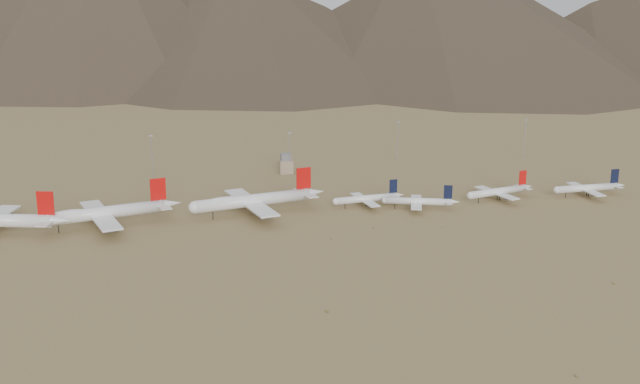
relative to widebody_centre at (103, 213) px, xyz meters
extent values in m
plane|color=#9D8551|center=(73.94, -28.45, -7.26)|extent=(3000.00, 3000.00, 0.00)
cone|color=white|center=(-18.79, -10.72, 0.52)|extent=(11.93, 8.31, 5.59)
cube|color=white|center=(-23.42, -9.42, 0.67)|extent=(10.87, 21.62, 0.37)
cube|color=red|center=(-24.57, -9.10, 8.67)|extent=(7.67, 2.65, 11.02)
cylinder|color=slate|center=(-46.69, 18.87, -2.42)|extent=(6.54, 4.32, 2.79)
cylinder|color=white|center=(-0.29, -0.07, -0.08)|extent=(58.74, 20.47, 6.10)
sphere|color=white|center=(-28.91, -7.35, -0.08)|extent=(5.98, 5.98, 5.98)
cone|color=white|center=(31.76, 8.08, 0.38)|extent=(11.66, 7.94, 5.49)
cube|color=white|center=(-1.44, -0.37, -0.99)|extent=(22.50, 54.79, 0.76)
cube|color=white|center=(27.18, 6.91, 0.53)|extent=(10.22, 21.25, 0.37)
cube|color=red|center=(26.04, 6.62, 8.39)|extent=(7.58, 2.43, 10.83)
cylinder|color=black|center=(-20.32, -5.17, -5.20)|extent=(0.39, 0.39, 4.13)
cylinder|color=black|center=(0.48, 1.70, -5.20)|extent=(0.49, 0.49, 4.13)
cylinder|color=black|center=(1.23, -1.26, -5.20)|extent=(0.49, 0.49, 4.13)
ellipsoid|color=white|center=(-15.17, -3.86, 1.60)|extent=(19.44, 9.09, 3.66)
cylinder|color=slate|center=(-4.11, 10.13, -2.50)|extent=(6.40, 4.12, 2.75)
cylinder|color=slate|center=(1.23, -10.86, -2.50)|extent=(6.40, 4.12, 2.75)
cylinder|color=slate|center=(-6.51, 19.57, -2.50)|extent=(6.40, 4.12, 2.75)
cylinder|color=slate|center=(3.63, -20.30, -2.50)|extent=(6.40, 4.12, 2.75)
cylinder|color=white|center=(72.38, 6.50, 0.06)|extent=(60.11, 19.04, 6.22)
sphere|color=white|center=(42.99, 0.01, 0.06)|extent=(6.09, 6.09, 6.09)
cone|color=white|center=(105.29, 13.76, 0.53)|extent=(11.79, 7.80, 5.60)
cube|color=white|center=(71.20, 6.24, -0.87)|extent=(21.29, 55.95, 0.78)
cube|color=white|center=(100.59, 12.72, 0.68)|extent=(9.81, 21.64, 0.37)
cube|color=red|center=(99.41, 12.46, 8.69)|extent=(7.76, 2.23, 11.03)
cylinder|color=black|center=(51.81, 1.96, -5.16)|extent=(0.40, 0.40, 4.21)
cylinder|color=black|center=(73.22, 8.27, -5.16)|extent=(0.50, 0.50, 4.21)
cylinder|color=black|center=(73.89, 5.24, -5.16)|extent=(0.50, 0.50, 4.21)
ellipsoid|color=white|center=(57.09, 3.12, 1.77)|extent=(19.81, 8.71, 3.73)
cylinder|color=slate|center=(68.82, 17.01, -2.41)|extent=(6.48, 4.03, 2.80)
cylinder|color=slate|center=(73.58, -4.54, -2.41)|extent=(6.48, 4.03, 2.80)
cylinder|color=slate|center=(66.68, 26.71, -2.41)|extent=(6.48, 4.03, 2.80)
cylinder|color=slate|center=(75.72, -14.24, -2.41)|extent=(6.48, 4.03, 2.80)
cylinder|color=white|center=(131.64, 8.49, -2.97)|extent=(33.57, 7.73, 3.62)
sphere|color=white|center=(115.08, 6.42, -2.97)|extent=(3.55, 3.55, 3.55)
cone|color=white|center=(150.19, 10.81, -2.70)|extent=(6.37, 3.98, 3.26)
cube|color=white|center=(130.98, 8.41, -3.51)|extent=(8.84, 29.05, 0.45)
cube|color=white|center=(147.54, 10.48, -2.61)|extent=(4.33, 11.16, 0.22)
cube|color=black|center=(146.88, 10.39, 2.42)|extent=(4.35, 0.86, 7.15)
cylinder|color=black|center=(120.05, 7.04, -6.02)|extent=(0.38, 0.38, 2.48)
cylinder|color=black|center=(132.19, 9.47, -6.02)|extent=(0.48, 0.48, 2.48)
cylinder|color=black|center=(132.41, 7.67, -6.02)|extent=(0.48, 0.48, 2.48)
cylinder|color=slate|center=(129.99, 16.36, -4.41)|extent=(3.51, 2.03, 1.63)
cylinder|color=slate|center=(131.97, 0.46, -4.41)|extent=(3.51, 2.03, 1.63)
cylinder|color=white|center=(156.13, -2.08, -3.00)|extent=(32.55, 14.10, 3.60)
sphere|color=white|center=(140.44, 3.27, -3.00)|extent=(3.53, 3.53, 3.53)
cone|color=white|center=(173.71, -8.06, -2.73)|extent=(6.70, 4.99, 3.24)
cube|color=white|center=(155.50, -1.86, -3.54)|extent=(14.19, 28.62, 0.45)
cube|color=white|center=(171.20, -7.21, -2.64)|extent=(6.31, 11.19, 0.22)
cube|color=black|center=(170.57, -7.00, 2.35)|extent=(4.19, 1.70, 7.11)
cylinder|color=black|center=(145.15, 1.66, -6.03)|extent=(0.38, 0.38, 2.46)
cylinder|color=black|center=(157.05, -1.44, -6.03)|extent=(0.47, 0.47, 2.46)
cylinder|color=black|center=(156.47, -3.14, -6.03)|extent=(0.47, 0.47, 2.46)
cylinder|color=slate|center=(158.07, 5.67, -4.43)|extent=(3.66, 2.60, 1.62)
cylinder|color=slate|center=(152.94, -9.40, -4.43)|extent=(3.66, 2.60, 1.62)
cylinder|color=white|center=(204.01, 6.02, -2.61)|extent=(36.02, 13.05, 3.93)
sphere|color=white|center=(186.51, 1.40, -2.61)|extent=(3.85, 3.85, 3.85)
cone|color=white|center=(223.62, 11.20, -2.31)|extent=(7.21, 5.09, 3.54)
cube|color=white|center=(203.31, 5.84, -3.20)|extent=(13.53, 31.49, 0.49)
cube|color=white|center=(220.82, 10.46, -2.21)|extent=(6.16, 12.24, 0.24)
cube|color=red|center=(220.12, 10.27, 3.24)|extent=(4.64, 1.54, 7.76)
cylinder|color=black|center=(191.76, 2.79, -5.92)|extent=(0.41, 0.41, 2.69)
cylinder|color=black|center=(204.46, 7.16, -5.92)|extent=(0.52, 0.52, 2.69)
cylinder|color=black|center=(204.96, 5.26, -5.92)|extent=(0.52, 0.52, 2.69)
cylinder|color=slate|center=(201.09, 14.24, -4.17)|extent=(3.95, 2.64, 1.77)
cylinder|color=slate|center=(205.53, -2.57, -4.17)|extent=(3.95, 2.64, 1.77)
cylinder|color=white|center=(254.72, 2.91, -2.65)|extent=(35.92, 4.62, 3.89)
sphere|color=white|center=(236.81, 2.55, -2.65)|extent=(3.81, 3.81, 3.81)
cone|color=white|center=(274.79, 3.32, -2.36)|extent=(6.52, 3.63, 3.50)
cube|color=white|center=(254.01, 2.90, -3.24)|extent=(6.36, 30.84, 0.49)
cube|color=white|center=(271.93, 3.26, -2.26)|extent=(3.46, 11.74, 0.23)
cube|color=black|center=(271.21, 3.25, 3.13)|extent=(4.67, 0.45, 7.68)
cylinder|color=black|center=(242.18, 2.66, -5.93)|extent=(0.41, 0.41, 2.66)
cylinder|color=black|center=(255.42, 3.90, -5.93)|extent=(0.51, 0.51, 2.66)
cylinder|color=black|center=(255.46, 1.95, -5.93)|extent=(0.51, 0.51, 2.66)
cylinder|color=slate|center=(253.83, 11.50, -4.20)|extent=(3.62, 1.82, 1.75)
cylinder|color=slate|center=(254.18, -5.70, -4.20)|extent=(3.62, 1.82, 1.75)
cube|color=gray|center=(103.94, 91.55, -3.26)|extent=(8.00, 8.00, 8.00)
cube|color=slate|center=(103.94, 91.55, 2.74)|extent=(6.00, 6.00, 4.00)
cylinder|color=gray|center=(24.40, 97.15, 5.24)|extent=(0.50, 0.50, 25.00)
cube|color=gray|center=(24.40, 97.15, 18.04)|extent=(2.00, 0.60, 0.80)
cylinder|color=gray|center=(105.82, 88.42, 5.24)|extent=(0.50, 0.50, 25.00)
cube|color=gray|center=(105.82, 88.42, 18.04)|extent=(2.00, 0.60, 0.80)
cylinder|color=gray|center=(181.41, 111.90, 5.24)|extent=(0.50, 0.50, 25.00)
cube|color=gray|center=(181.41, 111.90, 18.04)|extent=(2.00, 0.60, 0.80)
cylinder|color=gray|center=(266.08, 101.43, 5.24)|extent=(0.50, 0.50, 25.00)
cube|color=gray|center=(266.08, 101.43, 18.04)|extent=(2.00, 0.60, 0.80)
ellipsoid|color=brown|center=(142.97, -183.88, -6.90)|extent=(0.86, 0.86, 0.72)
ellipsoid|color=brown|center=(124.75, -29.17, -7.00)|extent=(0.66, 0.66, 0.53)
ellipsoid|color=brown|center=(81.38, -121.14, -6.87)|extent=(1.06, 1.06, 0.78)
ellipsoid|color=brown|center=(157.16, -34.95, -7.03)|extent=(0.53, 0.53, 0.47)
ellipsoid|color=brown|center=(196.00, -118.42, -6.91)|extent=(1.01, 1.01, 0.70)
ellipsoid|color=brown|center=(101.42, -40.53, -7.03)|extent=(0.84, 0.84, 0.47)
camera|label=1|loc=(22.63, -378.29, 106.34)|focal=45.00mm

